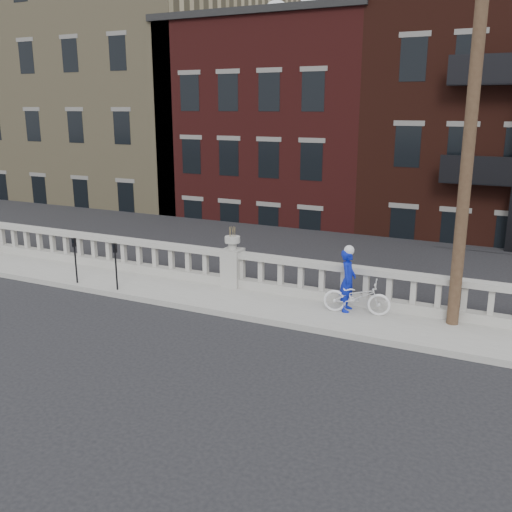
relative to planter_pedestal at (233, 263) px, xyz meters
The scene contains 10 objects.
ground 4.04m from the planter_pedestal, 90.00° to the right, with size 120.00×120.00×0.00m, color black.
sidewalk 1.21m from the planter_pedestal, 90.00° to the right, with size 32.00×2.20×0.15m, color gray.
balustrade 0.19m from the planter_pedestal, ahead, with size 28.00×0.34×1.03m.
planter_pedestal is the anchor object (origin of this frame).
lower_level 19.19m from the planter_pedestal, 88.31° to the left, with size 80.00×44.00×20.80m.
utility_pole 7.61m from the planter_pedestal, ahead, with size 1.60×0.28×10.00m.
parking_meter_b 4.65m from the planter_pedestal, 157.22° to the right, with size 0.10×0.09×1.36m.
parking_meter_c 3.32m from the planter_pedestal, 147.14° to the right, with size 0.10×0.09×1.36m.
bicycle 3.98m from the planter_pedestal, ahead, with size 0.59×1.68×0.88m, color white.
cyclist 3.68m from the planter_pedestal, ahead, with size 0.59×0.39×1.61m, color #0B1BAA.
Camera 1 is at (7.58, -10.08, 5.22)m, focal length 40.00 mm.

